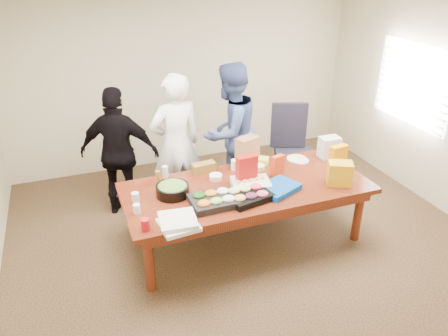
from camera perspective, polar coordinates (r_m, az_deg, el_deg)
name	(u,v)px	position (r m, az deg, el deg)	size (l,w,h in m)	color
floor	(245,240)	(5.36, 2.82, -9.47)	(5.50, 5.00, 0.02)	#47301E
ceiling	(252,3)	(4.35, 3.67, 20.86)	(5.50, 5.00, 0.02)	white
wall_back	(184,79)	(6.93, -5.22, 11.54)	(5.50, 0.04, 2.70)	beige
wall_front	(415,289)	(2.91, 23.84, -14.30)	(5.50, 0.04, 2.70)	beige
wall_right	(446,108)	(6.26, 27.14, 7.04)	(0.04, 5.00, 2.70)	beige
window_panel	(413,84)	(6.60, 23.55, 10.03)	(0.03, 1.40, 1.10)	white
window_blinds	(410,85)	(6.57, 23.29, 10.02)	(0.04, 1.36, 1.00)	beige
conference_table	(246,214)	(5.14, 2.92, -6.00)	(2.80, 1.20, 0.75)	#4C1C0F
office_chair	(295,152)	(6.20, 9.30, 2.04)	(0.61, 0.61, 1.20)	black
person_center	(176,145)	(5.58, -6.32, 3.08)	(0.68, 0.44, 1.86)	white
person_right	(230,132)	(5.89, 0.78, 4.70)	(0.92, 0.72, 1.89)	#3B4D83
person_left	(120,153)	(5.65, -13.57, 1.95)	(1.00, 0.42, 1.71)	black
veggie_tray	(214,201)	(4.58, -1.37, -4.36)	(0.49, 0.38, 0.07)	black
fruit_tray	(248,196)	(4.68, 3.17, -3.69)	(0.47, 0.37, 0.07)	black
sheet_cake	(251,184)	(4.91, 3.53, -2.09)	(0.42, 0.32, 0.07)	beige
salad_bowl	(173,190)	(4.76, -6.78, -2.93)	(0.37, 0.37, 0.12)	black
chip_bag_blue	(278,188)	(4.86, 7.14, -2.65)	(0.44, 0.33, 0.07)	#0A439C
chip_bag_red	(247,170)	(4.91, 2.98, -0.27)	(0.24, 0.10, 0.35)	#A6120E
chip_bag_yellow	(338,158)	(5.38, 14.74, 1.23)	(0.22, 0.09, 0.33)	#FF9F01
chip_bag_orange	(277,165)	(5.17, 7.04, 0.36)	(0.16, 0.07, 0.25)	red
mayo_jar	(234,165)	(5.28, 1.37, 0.44)	(0.08, 0.08, 0.13)	white
mustard_bottle	(252,164)	(5.25, 3.76, 0.48)	(0.06, 0.06, 0.17)	yellow
dressing_bottle	(158,178)	(4.98, -8.65, -1.30)	(0.06, 0.06, 0.18)	olive
ranch_bottle	(165,174)	(5.02, -7.72, -0.80)	(0.07, 0.07, 0.20)	silver
banana_bunch	(258,160)	(5.46, 4.56, 1.01)	(0.24, 0.14, 0.08)	yellow
bread_loaf	(204,167)	(5.23, -2.67, 0.07)	(0.28, 0.12, 0.11)	brown
kraft_bag	(247,151)	(5.37, 3.09, 2.25)	(0.28, 0.16, 0.36)	#98653D
red_cup	(145,224)	(4.24, -10.29, -7.32)	(0.09, 0.09, 0.12)	red
clear_cup_a	(137,209)	(4.51, -11.41, -5.29)	(0.07, 0.07, 0.10)	white
clear_cup_b	(136,198)	(4.69, -11.55, -3.83)	(0.08, 0.08, 0.11)	silver
pizza_box_lower	(178,225)	(4.26, -6.00, -7.45)	(0.35, 0.35, 0.04)	white
pizza_box_upper	(178,220)	(4.25, -6.10, -6.82)	(0.35, 0.35, 0.04)	silver
plate_a	(297,159)	(5.64, 9.53, 1.21)	(0.25, 0.25, 0.01)	white
plate_b	(300,160)	(5.60, 10.00, 0.99)	(0.22, 0.22, 0.01)	silver
dip_bowl_a	(259,167)	(5.31, 4.60, 0.09)	(0.14, 0.14, 0.06)	beige
dip_bowl_b	(216,177)	(5.07, -1.10, -1.18)	(0.15, 0.15, 0.06)	white
grocery_bag_white	(329,147)	(5.75, 13.66, 2.69)	(0.25, 0.18, 0.27)	silver
grocery_bag_yellow	(340,173)	(5.09, 14.96, -0.67)	(0.27, 0.19, 0.27)	gold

